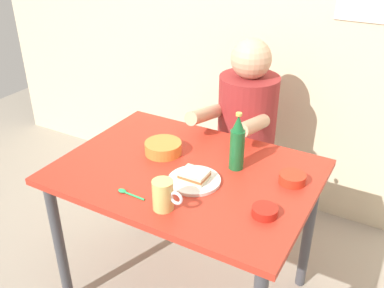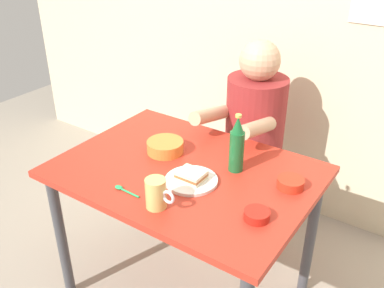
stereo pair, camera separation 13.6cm
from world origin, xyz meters
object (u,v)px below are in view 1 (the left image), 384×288
object	(u,v)px
stool	(243,177)
person_seated	(247,113)
beer_bottle	(237,144)
soup_bowl_orange	(163,147)
dining_table	(186,187)
plate_orange	(194,180)
beer_mug	(163,195)
sandwich	(194,175)

from	to	relation	value
stool	person_seated	size ratio (longest dim) A/B	0.63
stool	beer_bottle	size ratio (longest dim) A/B	1.72
person_seated	soup_bowl_orange	world-z (taller)	person_seated
beer_bottle	soup_bowl_orange	size ratio (longest dim) A/B	1.54
dining_table	plate_orange	distance (m)	0.15
stool	soup_bowl_orange	xyz separation A→B (m)	(-0.18, -0.56, 0.42)
dining_table	beer_bottle	distance (m)	0.30
plate_orange	soup_bowl_orange	xyz separation A→B (m)	(-0.24, 0.14, 0.02)
person_seated	soup_bowl_orange	bearing A→B (deg)	-108.31
plate_orange	beer_mug	xyz separation A→B (m)	(-0.01, -0.21, 0.05)
dining_table	beer_mug	bearing A→B (deg)	-76.66
person_seated	beer_bottle	xyz separation A→B (m)	(0.16, -0.50, 0.09)
beer_mug	soup_bowl_orange	world-z (taller)	beer_mug
dining_table	stool	world-z (taller)	dining_table
stool	beer_bottle	world-z (taller)	beer_bottle
dining_table	sandwich	bearing A→B (deg)	-41.87
person_seated	beer_mug	xyz separation A→B (m)	(0.05, -0.90, 0.03)
stool	soup_bowl_orange	distance (m)	0.72
person_seated	beer_bottle	size ratio (longest dim) A/B	2.75
stool	beer_bottle	distance (m)	0.74
soup_bowl_orange	beer_bottle	bearing A→B (deg)	7.75
plate_orange	beer_bottle	world-z (taller)	beer_bottle
dining_table	beer_bottle	bearing A→B (deg)	32.50
dining_table	person_seated	bearing A→B (deg)	88.29
stool	beer_mug	size ratio (longest dim) A/B	3.57
dining_table	person_seated	size ratio (longest dim) A/B	1.53
person_seated	beer_bottle	world-z (taller)	person_seated
stool	person_seated	bearing A→B (deg)	-90.00
beer_mug	beer_bottle	xyz separation A→B (m)	(0.12, 0.40, 0.06)
dining_table	soup_bowl_orange	distance (m)	0.22
soup_bowl_orange	beer_mug	bearing A→B (deg)	-56.82
dining_table	plate_orange	size ratio (longest dim) A/B	5.00
stool	person_seated	world-z (taller)	person_seated
beer_bottle	person_seated	bearing A→B (deg)	108.12
stool	beer_mug	distance (m)	1.02
dining_table	person_seated	distance (m)	0.63
beer_bottle	soup_bowl_orange	xyz separation A→B (m)	(-0.35, -0.05, -0.09)
person_seated	beer_mug	world-z (taller)	person_seated
stool	plate_orange	xyz separation A→B (m)	(0.06, -0.70, 0.40)
soup_bowl_orange	person_seated	bearing A→B (deg)	71.69
person_seated	beer_mug	distance (m)	0.90
plate_orange	beer_mug	size ratio (longest dim) A/B	1.75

